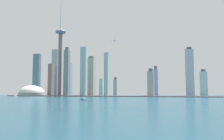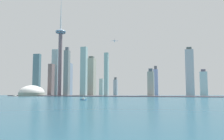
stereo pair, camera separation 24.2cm
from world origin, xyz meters
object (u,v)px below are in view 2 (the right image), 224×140
(stadium_dome, at_px, (32,93))
(skyscraper_7, at_px, (190,72))
(observation_tower, at_px, (60,49))
(skyscraper_3, at_px, (156,82))
(skyscraper_13, at_px, (84,72))
(skyscraper_9, at_px, (116,87))
(skyscraper_11, at_px, (204,84))
(skyscraper_8, at_px, (101,87))
(airplane, at_px, (114,41))
(channel_buoy_0, at_px, (75,99))
(boat_1, at_px, (15,96))
(skyscraper_1, at_px, (51,80))
(skyscraper_6, at_px, (67,73))
(boat_0, at_px, (83,99))
(skyscraper_2, at_px, (91,77))
(skyscraper_0, at_px, (70,80))
(skyscraper_12, at_px, (151,83))
(skyscraper_4, at_px, (106,74))
(skyscraper_10, at_px, (55,72))
(skyscraper_5, at_px, (37,75))

(stadium_dome, relative_size, skyscraper_7, 0.54)
(observation_tower, xyz_separation_m, stadium_dome, (-90.08, -31.24, -157.61))
(skyscraper_3, distance_m, skyscraper_13, 247.62)
(skyscraper_9, bearing_deg, skyscraper_11, -4.32)
(skyscraper_3, height_order, skyscraper_8, skyscraper_3)
(skyscraper_11, height_order, skyscraper_13, skyscraper_13)
(airplane, bearing_deg, skyscraper_3, -76.71)
(stadium_dome, distance_m, channel_buoy_0, 405.87)
(boat_1, bearing_deg, skyscraper_7, 22.69)
(skyscraper_1, height_order, skyscraper_3, skyscraper_1)
(skyscraper_6, xyz_separation_m, boat_0, (195.08, -310.83, -77.99))
(skyscraper_6, relative_size, skyscraper_9, 2.51)
(skyscraper_2, bearing_deg, boat_0, -70.80)
(skyscraper_13, bearing_deg, airplane, 19.82)
(skyscraper_3, xyz_separation_m, skyscraper_13, (-221.39, -106.03, 32.55))
(skyscraper_9, bearing_deg, observation_tower, -163.67)
(observation_tower, distance_m, skyscraper_8, 203.20)
(skyscraper_0, xyz_separation_m, skyscraper_12, (289.52, -17.44, -17.14))
(skyscraper_4, xyz_separation_m, skyscraper_8, (-49.60, 97.71, -38.85))
(skyscraper_10, relative_size, boat_0, 13.56)
(skyscraper_1, distance_m, skyscraper_9, 239.85)
(skyscraper_0, bearing_deg, skyscraper_7, 9.56)
(skyscraper_5, relative_size, skyscraper_8, 2.54)
(skyscraper_5, xyz_separation_m, airplane, (315.59, -30.66, 103.83))
(boat_1, xyz_separation_m, airplane, (283.96, 125.12, 181.74))
(skyscraper_0, xyz_separation_m, skyscraper_11, (447.87, 20.91, -17.96))
(skyscraper_7, xyz_separation_m, skyscraper_9, (-251.74, -26.21, -49.69))
(stadium_dome, relative_size, skyscraper_3, 0.87)
(skyscraper_9, bearing_deg, skyscraper_0, -164.86)
(skyscraper_3, relative_size, boat_1, 5.86)
(boat_1, bearing_deg, skyscraper_12, 17.97)
(skyscraper_1, xyz_separation_m, skyscraper_3, (375.38, 49.23, -10.32))
(skyscraper_1, bearing_deg, stadium_dome, -133.12)
(channel_buoy_0, bearing_deg, skyscraper_3, 71.64)
(boat_0, distance_m, channel_buoy_0, 48.79)
(skyscraper_0, distance_m, skyscraper_11, 448.72)
(skyscraper_2, bearing_deg, airplane, -9.10)
(skyscraper_9, xyz_separation_m, boat_0, (49.19, -399.73, -28.99))
(skyscraper_3, relative_size, skyscraper_4, 0.74)
(skyscraper_0, relative_size, channel_buoy_0, 67.09)
(skyscraper_3, relative_size, boat_0, 7.92)
(skyscraper_1, height_order, skyscraper_9, skyscraper_1)
(skyscraper_6, distance_m, skyscraper_9, 177.73)
(skyscraper_2, relative_size, boat_0, 10.50)
(skyscraper_3, height_order, skyscraper_5, skyscraper_5)
(boat_0, bearing_deg, skyscraper_12, 91.70)
(skyscraper_4, bearing_deg, skyscraper_13, -174.07)
(observation_tower, height_order, skyscraper_6, observation_tower)
(skyscraper_1, distance_m, skyscraper_13, 165.63)
(skyscraper_5, distance_m, channel_buoy_0, 467.60)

